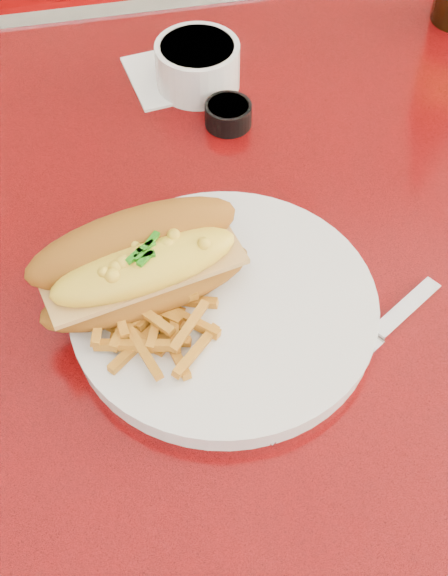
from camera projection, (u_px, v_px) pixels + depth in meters
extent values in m
plane|color=silver|center=(216.00, 532.00, 1.39)|extent=(8.00, 8.00, 0.00)
cube|color=red|center=(210.00, 246.00, 0.80)|extent=(1.20, 0.80, 0.04)
cube|color=silver|center=(150.00, 20.00, 1.04)|extent=(1.22, 0.03, 0.04)
cylinder|color=silver|center=(213.00, 429.00, 1.10)|extent=(0.09, 0.09, 0.72)
cylinder|color=silver|center=(216.00, 529.00, 1.38)|extent=(0.52, 0.52, 0.03)
cube|color=#9C0A0A|center=(141.00, 139.00, 1.68)|extent=(1.20, 0.50, 0.45)
cylinder|color=silver|center=(224.00, 310.00, 0.71)|extent=(0.28, 0.28, 0.02)
cylinder|color=silver|center=(224.00, 302.00, 0.71)|extent=(0.28, 0.28, 0.00)
ellipsoid|color=#9A5C18|center=(147.00, 285.00, 0.69)|extent=(0.20, 0.10, 0.04)
cube|color=tan|center=(145.00, 274.00, 0.68)|extent=(0.18, 0.08, 0.01)
ellipsoid|color=yellow|center=(144.00, 266.00, 0.67)|extent=(0.17, 0.09, 0.04)
ellipsoid|color=#9A5C18|center=(133.00, 243.00, 0.69)|extent=(0.20, 0.11, 0.07)
cube|color=silver|center=(258.00, 252.00, 0.74)|extent=(0.05, 0.11, 0.00)
cube|color=silver|center=(215.00, 207.00, 0.78)|extent=(0.03, 0.03, 0.00)
cylinder|color=silver|center=(198.00, 66.00, 0.91)|extent=(0.12, 0.12, 0.05)
cylinder|color=black|center=(197.00, 48.00, 0.89)|extent=(0.11, 0.11, 0.01)
cylinder|color=black|center=(228.00, 115.00, 0.87)|extent=(0.06, 0.06, 0.03)
cylinder|color=#CB734A|center=(228.00, 107.00, 0.87)|extent=(0.05, 0.05, 0.01)
cube|color=silver|center=(323.00, 386.00, 0.67)|extent=(0.13, 0.09, 0.00)
cube|color=silver|center=(406.00, 309.00, 0.72)|extent=(0.08, 0.06, 0.01)
cube|color=white|center=(175.00, 75.00, 0.94)|extent=(0.12, 0.12, 0.00)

